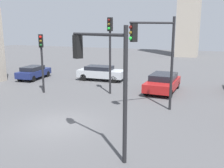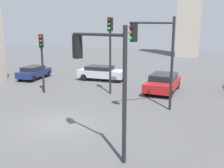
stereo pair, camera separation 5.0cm
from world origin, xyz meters
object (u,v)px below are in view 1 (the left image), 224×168
at_px(traffic_light_0, 99,65).
at_px(traffic_light_4, 42,52).
at_px(car_0, 101,73).
at_px(traffic_light_1, 155,47).
at_px(traffic_light_2, 110,42).
at_px(car_1, 34,72).
at_px(car_2, 163,82).

distance_m(traffic_light_0, traffic_light_4, 10.83).
bearing_deg(car_0, traffic_light_0, -68.98).
xyz_separation_m(traffic_light_1, traffic_light_2, (-4.15, 3.11, 0.06)).
distance_m(traffic_light_0, car_0, 14.92).
distance_m(traffic_light_0, traffic_light_2, 9.35).
bearing_deg(car_1, traffic_light_4, -140.31).
relative_size(traffic_light_0, car_2, 1.09).
bearing_deg(traffic_light_2, traffic_light_4, -66.35).
height_order(traffic_light_4, car_1, traffic_light_4).
bearing_deg(traffic_light_4, car_1, -165.12).
height_order(traffic_light_2, car_1, traffic_light_2).
xyz_separation_m(traffic_light_2, traffic_light_4, (-4.99, -1.76, -0.79)).
bearing_deg(traffic_light_0, car_1, -15.64).
relative_size(car_0, car_1, 1.13).
bearing_deg(traffic_light_1, car_2, -129.19).
xyz_separation_m(traffic_light_2, car_1, (-9.43, 2.46, -3.30)).
bearing_deg(car_1, traffic_light_1, -119.06).
height_order(traffic_light_2, traffic_light_4, traffic_light_2).
bearing_deg(car_2, traffic_light_1, 5.90).
relative_size(traffic_light_0, traffic_light_1, 0.90).
distance_m(traffic_light_2, car_1, 10.29).
xyz_separation_m(traffic_light_4, car_2, (8.65, 4.06, -2.46)).
bearing_deg(traffic_light_2, car_0, -143.19).
relative_size(car_0, car_2, 0.99).
distance_m(traffic_light_2, car_2, 5.41).
xyz_separation_m(traffic_light_0, car_0, (-6.17, 13.28, -2.83)).
bearing_deg(car_1, traffic_light_0, -138.20).
height_order(traffic_light_1, traffic_light_2, traffic_light_2).
bearing_deg(traffic_light_1, car_0, -91.68).
relative_size(traffic_light_1, car_1, 1.38).
distance_m(traffic_light_1, car_1, 15.04).
relative_size(traffic_light_2, car_2, 1.24).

